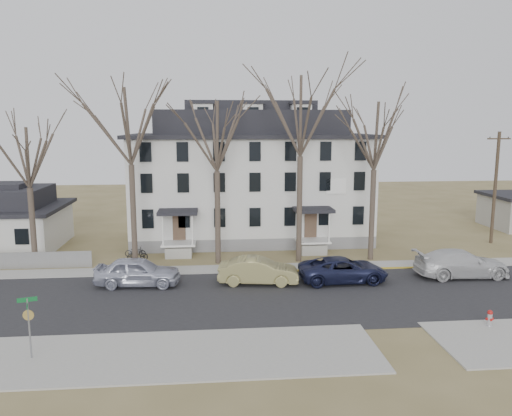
{
  "coord_description": "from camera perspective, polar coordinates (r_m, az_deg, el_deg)",
  "views": [
    {
      "loc": [
        -5.41,
        -25.86,
        10.08
      ],
      "look_at": [
        -2.27,
        9.0,
        4.2
      ],
      "focal_mm": 35.0,
      "sensor_mm": 36.0,
      "label": 1
    }
  ],
  "objects": [
    {
      "name": "fire_hydrant",
      "position": [
        28.18,
        25.14,
        -11.37
      ],
      "size": [
        0.37,
        0.35,
        0.9
      ],
      "color": "#B7B7BA",
      "rests_on": "ground"
    },
    {
      "name": "far_sidewalk",
      "position": [
        35.74,
        3.8,
        -6.87
      ],
      "size": [
        120.0,
        2.0,
        0.08
      ],
      "primitive_type": "cube",
      "color": "#A09F97",
      "rests_on": "ground"
    },
    {
      "name": "tree_far_left",
      "position": [
        36.09,
        -14.26,
        9.67
      ],
      "size": [
        8.4,
        8.4,
        13.72
      ],
      "color": "#473B31",
      "rests_on": "ground"
    },
    {
      "name": "car_silver",
      "position": [
        32.48,
        -13.37,
        -7.14
      ],
      "size": [
        5.43,
        2.47,
        1.81
      ],
      "primitive_type": "imported",
      "rotation": [
        0.0,
        0.0,
        1.51
      ],
      "color": "silver",
      "rests_on": "ground"
    },
    {
      "name": "tree_bungalow",
      "position": [
        37.87,
        -24.68,
        5.7
      ],
      "size": [
        6.6,
        6.6,
        10.78
      ],
      "color": "#473B31",
      "rests_on": "ground"
    },
    {
      "name": "tree_mid_left",
      "position": [
        35.66,
        -4.53,
        8.74
      ],
      "size": [
        7.8,
        7.8,
        12.74
      ],
      "color": "#473B31",
      "rests_on": "ground"
    },
    {
      "name": "small_house",
      "position": [
        45.7,
        -26.34,
        -1.33
      ],
      "size": [
        8.7,
        8.7,
        5.0
      ],
      "color": "silver",
      "rests_on": "ground"
    },
    {
      "name": "boarding_house",
      "position": [
        44.2,
        -0.69,
        3.43
      ],
      "size": [
        20.8,
        12.36,
        12.05
      ],
      "color": "slate",
      "rests_on": "ground"
    },
    {
      "name": "main_road",
      "position": [
        30.12,
        5.6,
        -10.06
      ],
      "size": [
        120.0,
        10.0,
        0.04
      ],
      "primitive_type": "cube",
      "color": "#27272A",
      "rests_on": "ground"
    },
    {
      "name": "bicycle_right",
      "position": [
        38.22,
        -13.39,
        -5.31
      ],
      "size": [
        1.56,
        0.57,
        0.92
      ],
      "primitive_type": "imported",
      "rotation": [
        0.0,
        0.0,
        1.66
      ],
      "color": "black",
      "rests_on": "ground"
    },
    {
      "name": "near_sidewalk_left",
      "position": [
        23.31,
        -11.47,
        -16.29
      ],
      "size": [
        20.0,
        5.0,
        0.08
      ],
      "primitive_type": "cube",
      "color": "#A09F97",
      "rests_on": "ground"
    },
    {
      "name": "yellow_curb",
      "position": [
        36.0,
        11.97,
        -6.93
      ],
      "size": [
        14.0,
        0.25,
        0.06
      ],
      "primitive_type": "cube",
      "color": "gold",
      "rests_on": "ground"
    },
    {
      "name": "tree_mid_right",
      "position": [
        37.6,
        13.48,
        8.55
      ],
      "size": [
        7.8,
        7.8,
        12.74
      ],
      "color": "#473B31",
      "rests_on": "ground"
    },
    {
      "name": "street_sign",
      "position": [
        23.94,
        -24.55,
        -11.48
      ],
      "size": [
        0.8,
        0.8,
        2.81
      ],
      "rotation": [
        0.0,
        0.0,
        0.29
      ],
      "color": "gray",
      "rests_on": "ground"
    },
    {
      "name": "bicycle_left",
      "position": [
        39.46,
        -13.63,
        -4.91
      ],
      "size": [
        1.62,
        0.66,
        0.83
      ],
      "primitive_type": "imported",
      "rotation": [
        0.0,
        0.0,
        1.5
      ],
      "color": "black",
      "rests_on": "ground"
    },
    {
      "name": "car_navy",
      "position": [
        32.9,
        9.93,
        -7.01
      ],
      "size": [
        5.77,
        2.79,
        1.58
      ],
      "primitive_type": "imported",
      "rotation": [
        0.0,
        0.0,
        1.6
      ],
      "color": "#1A1E3D",
      "rests_on": "ground"
    },
    {
      "name": "utility_pole_far",
      "position": [
        46.77,
        25.67,
        2.24
      ],
      "size": [
        2.0,
        0.28,
        9.5
      ],
      "color": "#3D3023",
      "rests_on": "ground"
    },
    {
      "name": "car_white",
      "position": [
        36.12,
        22.42,
        -5.93
      ],
      "size": [
        6.19,
        2.56,
        1.79
      ],
      "primitive_type": "imported",
      "rotation": [
        0.0,
        0.0,
        1.56
      ],
      "color": "silver",
      "rests_on": "ground"
    },
    {
      "name": "ground",
      "position": [
        28.28,
        6.36,
        -11.41
      ],
      "size": [
        120.0,
        120.0,
        0.0
      ],
      "primitive_type": "plane",
      "color": "olive",
      "rests_on": "ground"
    },
    {
      "name": "car_tan",
      "position": [
        32.0,
        0.27,
        -7.25
      ],
      "size": [
        5.27,
        2.4,
        1.68
      ],
      "primitive_type": "imported",
      "rotation": [
        0.0,
        0.0,
        1.44
      ],
      "color": "#908952",
      "rests_on": "ground"
    },
    {
      "name": "tree_center",
      "position": [
        36.24,
        5.14,
        11.09
      ],
      "size": [
        9.0,
        9.0,
        14.7
      ],
      "color": "#473B31",
      "rests_on": "ground"
    }
  ]
}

